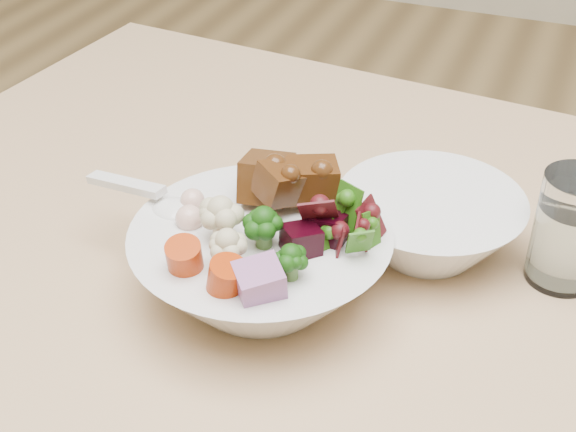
{
  "coord_description": "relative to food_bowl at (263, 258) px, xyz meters",
  "views": [
    {
      "loc": [
        -0.01,
        -0.37,
        1.23
      ],
      "look_at": [
        -0.21,
        0.13,
        0.86
      ],
      "focal_mm": 50.0,
      "sensor_mm": 36.0,
      "label": 1
    }
  ],
  "objects": [
    {
      "name": "soup_spoon",
      "position": [
        -0.1,
        0.01,
        0.03
      ],
      "size": [
        0.12,
        0.05,
        0.02
      ],
      "rotation": [
        0.0,
        0.0,
        -0.21
      ],
      "color": "silver",
      "rests_on": "food_bowl"
    },
    {
      "name": "water_glass",
      "position": [
        0.23,
        0.11,
        0.01
      ],
      "size": [
        0.06,
        0.06,
        0.1
      ],
      "color": "silver",
      "rests_on": "dining_table"
    },
    {
      "name": "side_bowl",
      "position": [
        0.11,
        0.11,
        -0.01
      ],
      "size": [
        0.17,
        0.17,
        0.06
      ],
      "primitive_type": null,
      "color": "silver",
      "rests_on": "dining_table"
    },
    {
      "name": "food_bowl",
      "position": [
        0.0,
        0.0,
        0.0
      ],
      "size": [
        0.22,
        0.22,
        0.12
      ],
      "color": "silver",
      "rests_on": "dining_table"
    }
  ]
}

